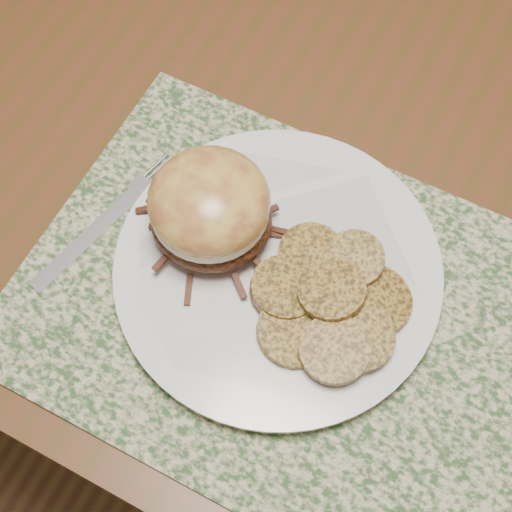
{
  "coord_description": "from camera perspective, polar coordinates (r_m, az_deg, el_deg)",
  "views": [
    {
      "loc": [
        0.14,
        -0.46,
        1.31
      ],
      "look_at": [
        0.03,
        -0.24,
        0.79
      ],
      "focal_mm": 50.0,
      "sensor_mm": 36.0,
      "label": 1
    }
  ],
  "objects": [
    {
      "name": "fork",
      "position": [
        0.64,
        -11.8,
        2.85
      ],
      "size": [
        0.05,
        0.17,
        0.0
      ],
      "rotation": [
        0.0,
        0.0,
        -0.22
      ],
      "color": "silver",
      "rests_on": "placemat"
    },
    {
      "name": "placemat",
      "position": [
        0.6,
        2.88,
        -4.23
      ],
      "size": [
        0.45,
        0.33,
        0.0
      ],
      "primitive_type": "cube",
      "color": "#304F28",
      "rests_on": "dining_table"
    },
    {
      "name": "roasted_potatoes",
      "position": [
        0.58,
        6.0,
        -3.71
      ],
      "size": [
        0.15,
        0.15,
        0.03
      ],
      "color": "olive",
      "rests_on": "dinner_plate"
    },
    {
      "name": "pork_sandwich",
      "position": [
        0.58,
        -3.72,
        3.82
      ],
      "size": [
        0.11,
        0.11,
        0.08
      ],
      "rotation": [
        0.0,
        0.0,
        0.11
      ],
      "color": "black",
      "rests_on": "dinner_plate"
    },
    {
      "name": "ground",
      "position": [
        1.4,
        3.56,
        -5.53
      ],
      "size": [
        3.5,
        3.5,
        0.0
      ],
      "primitive_type": "plane",
      "color": "#53301C",
      "rests_on": "ground"
    },
    {
      "name": "dining_table",
      "position": [
        0.8,
        6.3,
        11.04
      ],
      "size": [
        1.5,
        0.9,
        0.75
      ],
      "color": "#5B311A",
      "rests_on": "ground"
    },
    {
      "name": "dinner_plate",
      "position": [
        0.6,
        1.75,
        -1.11
      ],
      "size": [
        0.26,
        0.26,
        0.02
      ],
      "primitive_type": "cylinder",
      "color": "white",
      "rests_on": "placemat"
    }
  ]
}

